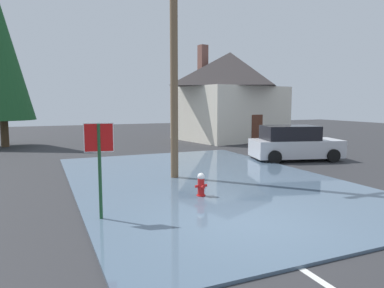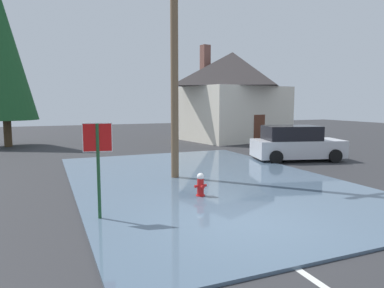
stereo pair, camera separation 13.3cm
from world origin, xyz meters
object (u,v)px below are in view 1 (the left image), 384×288
at_px(utility_pole, 174,50).
at_px(parked_car, 294,144).
at_px(stop_sign_near, 99,152).
at_px(pine_tree_mid_left, 0,57).
at_px(house, 230,95).
at_px(fire_hydrant, 201,186).

bearing_deg(utility_pole, parked_car, 13.97).
xyz_separation_m(stop_sign_near, pine_tree_mid_left, (-3.34, 17.13, 4.02)).
relative_size(house, parked_car, 1.86).
height_order(stop_sign_near, parked_car, stop_sign_near).
bearing_deg(fire_hydrant, pine_tree_mid_left, 111.65).
height_order(fire_hydrant, utility_pole, utility_pole).
xyz_separation_m(utility_pole, parked_car, (6.98, 1.74, -3.91)).
xyz_separation_m(fire_hydrant, pine_tree_mid_left, (-6.43, 16.20, 5.32)).
height_order(fire_hydrant, pine_tree_mid_left, pine_tree_mid_left).
xyz_separation_m(fire_hydrant, parked_car, (7.19, 4.53, 0.44)).
height_order(utility_pole, house, utility_pole).
height_order(house, pine_tree_mid_left, pine_tree_mid_left).
relative_size(fire_hydrant, pine_tree_mid_left, 0.08).
relative_size(parked_car, pine_tree_mid_left, 0.48).
bearing_deg(parked_car, house, 78.67).
bearing_deg(pine_tree_mid_left, house, -5.79).
xyz_separation_m(stop_sign_near, utility_pole, (3.29, 3.74, 3.05)).
bearing_deg(house, parked_car, -101.33).
bearing_deg(parked_car, pine_tree_mid_left, 139.42).
bearing_deg(stop_sign_near, house, 51.68).
xyz_separation_m(stop_sign_near, house, (12.29, 15.55, 1.78)).
relative_size(stop_sign_near, fire_hydrant, 3.13).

